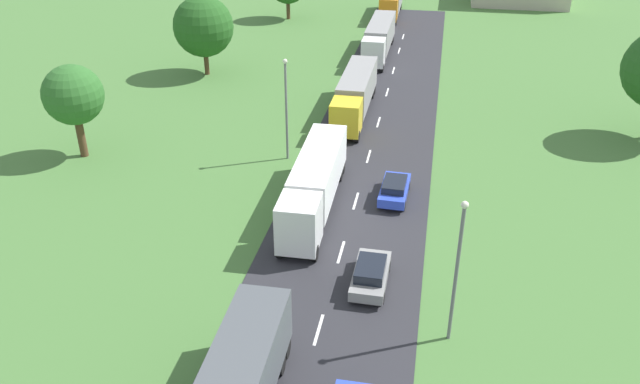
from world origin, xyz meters
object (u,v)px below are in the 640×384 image
(lamppost_second, at_px, (457,266))
(truck_third, at_px, (355,93))
(truck_second, at_px, (315,182))
(lamppost_third, at_px, (286,105))
(car_fourth, at_px, (395,189))
(tree_elm, at_px, (203,27))
(car_third, at_px, (371,274))
(truck_fifth, at_px, (391,1))
(truck_fourth, at_px, (379,37))
(tree_pine, at_px, (73,95))

(lamppost_second, bearing_deg, truck_third, 107.10)
(truck_second, height_order, lamppost_third, lamppost_third)
(car_fourth, distance_m, tree_elm, 32.65)
(car_third, height_order, car_fourth, car_third)
(truck_fifth, relative_size, lamppost_third, 1.48)
(truck_fourth, relative_size, tree_elm, 1.66)
(truck_third, distance_m, lamppost_second, 30.30)
(truck_third, bearing_deg, car_fourth, -71.98)
(truck_third, xyz_separation_m, truck_fourth, (0.12, 18.93, 0.06))
(lamppost_third, distance_m, tree_pine, 16.18)
(car_fourth, xyz_separation_m, tree_pine, (-24.79, 2.48, 4.22))
(car_fourth, height_order, tree_pine, tree_pine)
(car_fourth, xyz_separation_m, lamppost_second, (3.95, -13.72, 3.59))
(truck_third, distance_m, tree_pine, 23.75)
(truck_second, distance_m, truck_fourth, 36.57)
(tree_pine, relative_size, tree_elm, 0.90)
(car_third, distance_m, car_fourth, 10.23)
(lamppost_second, bearing_deg, truck_fourth, 100.39)
(car_third, bearing_deg, truck_fifth, 94.28)
(truck_fifth, xyz_separation_m, tree_pine, (-19.59, -50.86, 3.00))
(truck_fifth, distance_m, lamppost_second, 67.72)
(truck_second, height_order, tree_pine, tree_pine)
(truck_fourth, relative_size, lamppost_third, 1.70)
(truck_fourth, xyz_separation_m, lamppost_third, (-4.01, -29.05, 2.34))
(lamppost_third, height_order, tree_elm, tree_elm)
(lamppost_second, height_order, tree_pine, lamppost_second)
(tree_elm, bearing_deg, lamppost_second, -55.14)
(truck_second, height_order, car_third, truck_second)
(truck_fifth, height_order, tree_pine, tree_pine)
(truck_fifth, relative_size, tree_pine, 1.61)
(truck_second, xyz_separation_m, tree_pine, (-19.65, 4.96, 2.93))
(tree_pine, xyz_separation_m, tree_elm, (2.70, 21.18, 0.06))
(lamppost_second, distance_m, lamppost_third, 22.69)
(truck_third, relative_size, truck_fourth, 0.97)
(tree_pine, bearing_deg, lamppost_second, -29.40)
(truck_second, relative_size, tree_pine, 1.77)
(car_third, bearing_deg, lamppost_third, 118.79)
(truck_third, height_order, car_fourth, truck_third)
(truck_fourth, bearing_deg, tree_pine, -122.30)
(tree_elm, bearing_deg, car_fourth, -46.97)
(car_fourth, relative_size, tree_elm, 0.53)
(truck_third, bearing_deg, tree_elm, 153.64)
(car_fourth, xyz_separation_m, tree_elm, (-22.09, 23.66, 4.27))
(truck_fourth, relative_size, tree_pine, 1.85)
(lamppost_second, distance_m, tree_pine, 33.00)
(truck_fifth, distance_m, tree_pine, 54.58)
(truck_third, relative_size, car_fourth, 3.02)
(lamppost_second, bearing_deg, tree_elm, 124.86)
(car_third, bearing_deg, car_fourth, 87.55)
(truck_second, distance_m, lamppost_third, 8.69)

